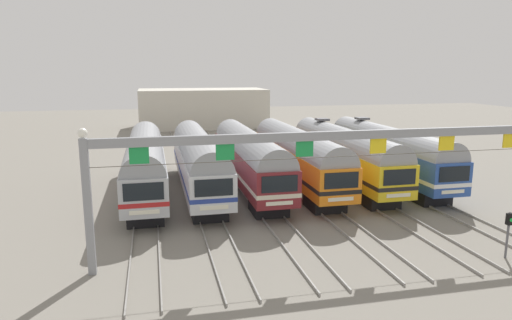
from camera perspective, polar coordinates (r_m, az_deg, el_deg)
The scene contains 11 objects.
ground_plane at distance 37.42m, azimuth 2.15°, elevation -3.51°, with size 160.00×160.00×0.00m, color gray.
track_bed at distance 53.63m, azimuth -2.54°, elevation 1.09°, with size 21.64×70.00×0.15m.
commuter_train_stainless at distance 35.61m, azimuth -13.67°, elevation -0.16°, with size 2.88×18.06×4.77m.
commuter_train_silver at distance 35.76m, azimuth -7.21°, elevation 0.12°, with size 2.88×18.06×4.77m.
commuter_train_maroon at distance 36.36m, azimuth -0.88°, elevation 0.40°, with size 2.88×18.06×4.77m.
commuter_train_orange at distance 37.39m, azimuth 5.17°, elevation 0.66°, with size 2.88×18.06×4.77m.
commuter_train_yellow at distance 38.81m, azimuth 10.83°, elevation 0.89°, with size 2.88×18.06×5.05m.
commuter_train_blue at distance 40.58m, azimuth 16.05°, elevation 1.10°, with size 2.88×18.06×5.05m.
catenary_gantry at distance 23.79m, azimuth 10.66°, elevation 0.89°, with size 25.38×0.44×6.97m.
yard_signal_mast at distance 26.75m, azimuth 29.00°, elevation -7.24°, with size 0.28×0.35×2.43m.
maintenance_building at distance 77.25m, azimuth -6.67°, elevation 6.45°, with size 20.63×10.00×6.29m, color beige.
Camera 1 is at (-9.40, -34.94, 9.55)m, focal length 32.06 mm.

